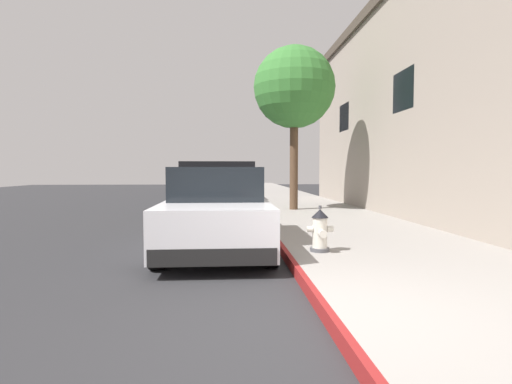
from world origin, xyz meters
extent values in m
cube|color=#2B2B2D|center=(-4.13, 10.00, -0.10)|extent=(34.77, 60.00, 0.20)
cube|color=gray|center=(1.87, 10.00, 0.08)|extent=(3.74, 60.00, 0.17)
cube|color=maroon|center=(-0.04, 10.00, 0.08)|extent=(0.08, 60.00, 0.17)
cube|color=black|center=(3.77, 7.10, 3.67)|extent=(0.06, 1.30, 1.10)
cube|color=black|center=(3.77, 12.65, 3.67)|extent=(0.06, 1.30, 1.10)
cube|color=white|center=(-1.21, 4.22, 0.58)|extent=(1.84, 4.80, 0.76)
cube|color=black|center=(-1.21, 4.37, 1.26)|extent=(1.64, 2.50, 0.60)
cube|color=black|center=(-1.21, 1.88, 0.32)|extent=(1.76, 0.16, 0.24)
cube|color=black|center=(-1.21, 6.56, 0.32)|extent=(1.76, 0.16, 0.24)
cylinder|color=black|center=(-2.07, 5.92, 0.32)|extent=(0.22, 0.64, 0.64)
cylinder|color=black|center=(-0.35, 5.92, 0.32)|extent=(0.22, 0.64, 0.64)
cylinder|color=black|center=(-2.07, 2.52, 0.32)|extent=(0.22, 0.64, 0.64)
cylinder|color=black|center=(-0.35, 2.52, 0.32)|extent=(0.22, 0.64, 0.64)
cube|color=black|center=(-1.21, 4.32, 1.62)|extent=(1.48, 0.20, 0.12)
cube|color=red|center=(-1.56, 4.32, 1.62)|extent=(0.44, 0.18, 0.11)
cube|color=#1E33E0|center=(-0.86, 4.32, 1.62)|extent=(0.44, 0.18, 0.11)
cube|color=navy|center=(-1.06, 15.02, 0.58)|extent=(1.84, 4.80, 0.76)
cube|color=black|center=(-1.06, 15.17, 1.26)|extent=(1.64, 2.50, 0.60)
cube|color=black|center=(-1.06, 12.68, 0.32)|extent=(1.76, 0.16, 0.24)
cube|color=black|center=(-1.06, 17.36, 0.32)|extent=(1.76, 0.16, 0.24)
cylinder|color=black|center=(-1.92, 16.72, 0.32)|extent=(0.22, 0.64, 0.64)
cylinder|color=black|center=(-0.20, 16.72, 0.32)|extent=(0.22, 0.64, 0.64)
cylinder|color=black|center=(-1.92, 13.32, 0.32)|extent=(0.22, 0.64, 0.64)
cylinder|color=black|center=(-0.20, 13.32, 0.32)|extent=(0.22, 0.64, 0.64)
cube|color=black|center=(-1.33, 22.41, 0.58)|extent=(1.84, 4.80, 0.76)
cube|color=black|center=(-1.33, 22.56, 1.26)|extent=(1.64, 2.50, 0.60)
cube|color=black|center=(-1.33, 20.07, 0.32)|extent=(1.76, 0.16, 0.24)
cube|color=black|center=(-1.33, 24.75, 0.32)|extent=(1.76, 0.16, 0.24)
cylinder|color=black|center=(-2.19, 24.11, 0.32)|extent=(0.22, 0.64, 0.64)
cylinder|color=black|center=(-0.47, 24.11, 0.32)|extent=(0.22, 0.64, 0.64)
cylinder|color=black|center=(-2.19, 20.71, 0.32)|extent=(0.22, 0.64, 0.64)
cylinder|color=black|center=(-0.47, 20.71, 0.32)|extent=(0.22, 0.64, 0.64)
cylinder|color=#4C4C51|center=(0.51, 2.89, 0.20)|extent=(0.32, 0.32, 0.06)
cylinder|color=silver|center=(0.51, 2.89, 0.48)|extent=(0.24, 0.24, 0.50)
cone|color=black|center=(0.51, 2.89, 0.80)|extent=(0.28, 0.28, 0.14)
cylinder|color=#4C4C51|center=(0.51, 2.89, 0.90)|extent=(0.05, 0.05, 0.06)
cylinder|color=silver|center=(0.34, 2.89, 0.54)|extent=(0.10, 0.10, 0.10)
cylinder|color=silver|center=(0.68, 2.89, 0.54)|extent=(0.10, 0.10, 0.10)
cylinder|color=silver|center=(0.51, 2.71, 0.49)|extent=(0.13, 0.12, 0.13)
cylinder|color=brown|center=(1.25, 10.05, 1.76)|extent=(0.28, 0.28, 3.19)
sphere|color=#387A33|center=(1.25, 10.05, 4.32)|extent=(2.76, 2.76, 2.76)
camera|label=1|loc=(-1.00, -3.60, 1.50)|focal=28.20mm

